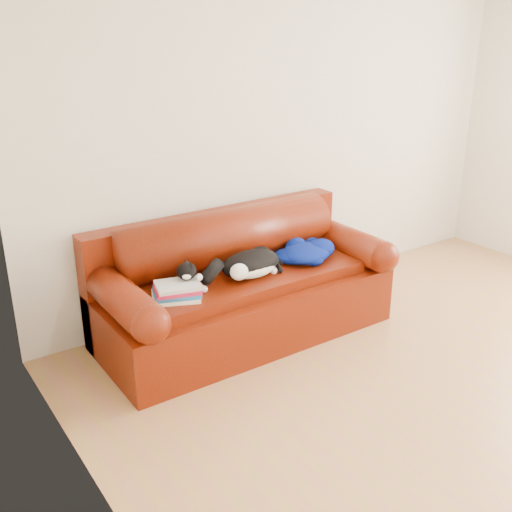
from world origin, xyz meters
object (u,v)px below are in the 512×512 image
(book_stack, at_px, (177,291))
(sofa_base, at_px, (245,304))
(blanket, at_px, (306,252))
(cat, at_px, (251,265))

(book_stack, bearing_deg, sofa_base, 12.42)
(book_stack, distance_m, blanket, 1.10)
(cat, height_order, blanket, cat)
(cat, bearing_deg, book_stack, 161.25)
(sofa_base, bearing_deg, book_stack, -167.58)
(sofa_base, relative_size, cat, 3.23)
(cat, distance_m, blanket, 0.52)
(sofa_base, xyz_separation_m, blanket, (0.49, -0.07, 0.32))
(sofa_base, height_order, book_stack, book_stack)
(cat, relative_size, blanket, 1.22)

